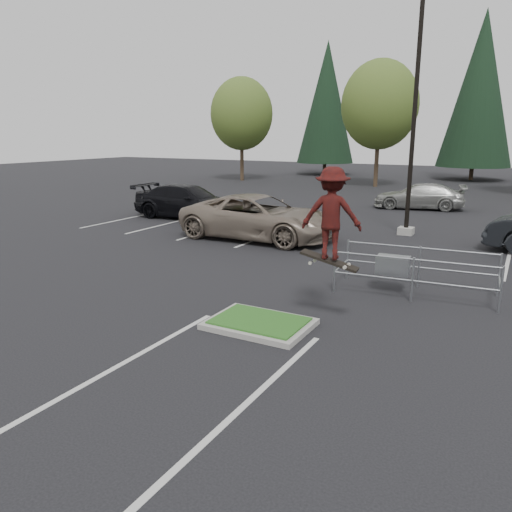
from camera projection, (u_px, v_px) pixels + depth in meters
The scene contains 13 objects.
ground at pixel (259, 327), 10.95m from camera, with size 120.00×120.00×0.00m, color black.
grass_median at pixel (259, 323), 10.94m from camera, with size 2.20×1.60×0.16m.
stall_lines at pixel (309, 260), 16.71m from camera, with size 22.62×17.60×0.01m.
light_pole at pixel (414, 122), 19.84m from camera, with size 0.70×0.60×10.12m.
decid_a at pixel (242, 116), 43.59m from camera, with size 5.44×5.44×8.91m.
decid_b at pixel (380, 108), 38.30m from camera, with size 5.89×5.89×9.64m.
conif_a at pixel (327, 103), 49.84m from camera, with size 5.72×5.72×13.00m.
conif_b at pixel (480, 89), 43.54m from camera, with size 6.38×6.38×14.50m.
cart_corral at pixel (398, 266), 13.20m from camera, with size 4.15×1.78×1.15m.
skateboarder at pixel (331, 214), 10.66m from camera, with size 1.41×1.01×2.22m.
car_l_tan at pixel (259, 217), 19.88m from camera, with size 2.91×6.31×1.75m, color gray.
car_l_black at pixel (188, 202), 24.81m from camera, with size 2.31×5.68×1.65m, color black.
car_far_silver at pixel (420, 196), 27.85m from camera, with size 1.97×4.86×1.41m, color #9C9D98.
Camera 1 is at (4.87, -9.03, 4.13)m, focal length 35.00 mm.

